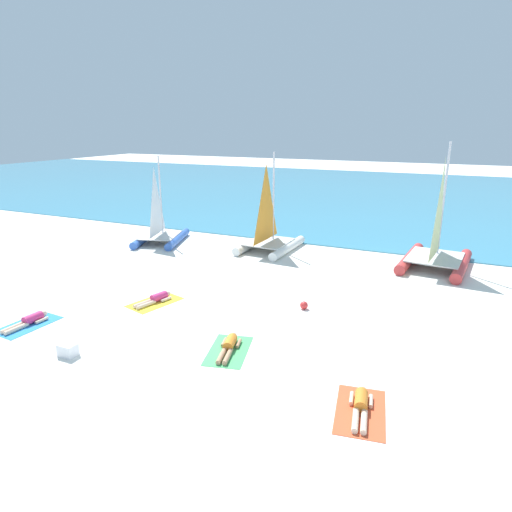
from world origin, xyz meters
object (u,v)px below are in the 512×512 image
sunbather_center_left (156,299)px  beach_ball (304,305)px  towel_rightmost (360,411)px  sunbather_rightmost (361,405)px  sunbather_leftmost (29,321)px  sunbather_center_right (229,346)px  sailboat_white (269,236)px  towel_leftmost (28,325)px  towel_center_right (229,351)px  sailboat_red (436,250)px  sailboat_blue (160,230)px  towel_center_left (155,302)px  cooler_box (68,350)px

sunbather_center_left → beach_ball: 5.39m
towel_rightmost → sunbather_rightmost: bearing=99.1°
sunbather_center_left → towel_rightmost: bearing=-7.1°
sunbather_rightmost → sunbather_leftmost: bearing=170.5°
sunbather_center_right → sailboat_white: bearing=92.4°
towel_leftmost → towel_center_right: size_ratio=1.00×
beach_ball → towel_center_right: bearing=-105.4°
sunbather_leftmost → sunbather_rightmost: bearing=3.9°
sailboat_red → towel_rightmost: 11.96m
sunbather_center_left → beach_ball: (5.15, 1.61, 0.01)m
sailboat_red → sailboat_blue: (-14.00, -1.44, -0.13)m
sunbather_leftmost → towel_center_right: size_ratio=0.82×
towel_center_left → sunbather_center_left: (0.02, 0.06, 0.13)m
sunbather_center_right → towel_rightmost: (4.04, -1.31, -0.13)m
sunbather_center_left → towel_center_left: bearing=-90.0°
sunbather_center_right → sunbather_rightmost: bearing=-31.1°
sunbather_leftmost → sailboat_blue: bearing=106.9°
sailboat_white → sunbather_center_right: sailboat_white is taller
sailboat_white → towel_center_left: size_ratio=2.61×
towel_center_left → sunbather_center_right: (4.12, -2.01, 0.13)m
towel_center_right → beach_ball: (1.03, 3.75, 0.14)m
sunbather_leftmost → cooler_box: (2.75, -0.99, 0.05)m
sailboat_red → sunbather_center_left: bearing=-131.0°
sailboat_white → cooler_box: size_ratio=9.93×
towel_leftmost → sailboat_blue: bearing=102.5°
towel_center_left → sunbather_rightmost: size_ratio=1.21×
sailboat_white → cooler_box: (-0.98, -12.35, -0.56)m
sunbather_center_left → towel_rightmost: 8.82m
sunbather_leftmost → sunbather_center_right: bearing=14.1°
sunbather_leftmost → towel_rightmost: bearing=3.5°
towel_leftmost → sunbather_rightmost: (10.76, -0.01, 0.13)m
sunbather_center_right → beach_ball: size_ratio=5.49×
sunbather_center_left → towel_center_right: sunbather_center_left is taller
sunbather_leftmost → sunbather_rightmost: same height
towel_center_right → towel_center_left: bearing=153.3°
sunbather_center_right → sunbather_center_left: bearing=139.3°
sailboat_white → sailboat_red: 7.97m
sailboat_blue → beach_ball: sailboat_blue is taller
sailboat_blue → sailboat_red: bearing=-12.0°
sunbather_leftmost → towel_rightmost: (10.76, -0.14, -0.13)m
towel_rightmost → sunbather_rightmost: (-0.01, 0.07, 0.13)m
sunbather_leftmost → cooler_box: cooler_box is taller
cooler_box → towel_center_right: bearing=27.7°
towel_rightmost → beach_ball: (-3.00, 5.00, 0.14)m
towel_center_right → beach_ball: beach_ball is taller
sailboat_red → towel_leftmost: (-11.69, -11.82, -0.82)m
towel_leftmost → sunbather_rightmost: bearing=-0.1°
towel_center_left → cooler_box: cooler_box is taller
sailboat_red → sunbather_rightmost: size_ratio=3.55×
towel_rightmost → cooler_box: size_ratio=3.80×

